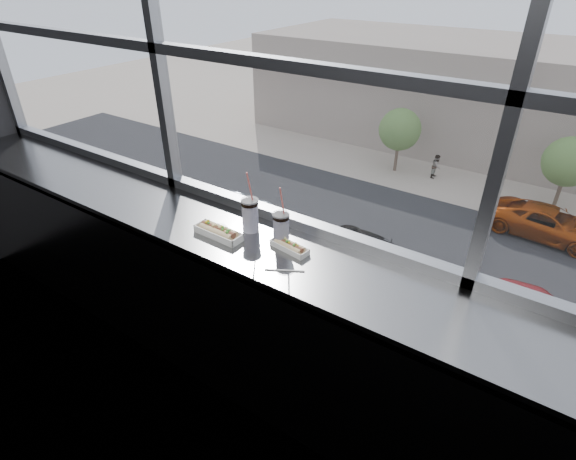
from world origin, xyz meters
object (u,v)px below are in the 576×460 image
Objects in this scene: car_near_b at (374,249)px; tree_center at (569,162)px; soda_cup_left at (250,213)px; soda_cup_right at (281,227)px; car_near_c at (531,299)px; loose_straw at (284,270)px; car_near_a at (237,203)px; hotdog_tray_right at (289,246)px; tree_left at (400,130)px; hotdog_tray_left at (218,232)px; wrapper at (220,227)px; pedestrian_a at (437,164)px; car_far_b at (550,219)px.

tree_center reaches higher than car_near_b.
soda_cup_left reaches higher than soda_cup_right.
loose_straw is at bearing 167.59° from car_near_c.
car_near_a is (-16.07, 0.00, -0.16)m from car_near_c.
soda_cup_left is at bearing 179.14° from hotdog_tray_right.
soda_cup_left is 0.08× the size of tree_left.
tree_left is at bearing -29.42° from car_near_a.
car_near_a is at bearing 132.61° from hotdog_tray_left.
car_near_b is (-5.38, 16.28, -11.06)m from wrapper.
car_near_a is 14.77m from pedestrian_a.
pedestrian_a is at bearing 9.37° from tree_left.
car_near_a is at bearing 121.77° from car_far_b.
car_far_b reaches higher than car_near_b.
car_near_c is at bearing -83.81° from car_near_b.
loose_straw reaches higher than tree_left.
car_near_b is 2.93× the size of pedestrian_a.
hotdog_tray_left is at bearing -157.07° from hotdog_tray_right.
wrapper is 24.33m from car_near_a.
car_near_a is at bearing 132.10° from soda_cup_right.
soda_cup_right is (0.33, 0.15, 0.07)m from hotdog_tray_left.
hotdog_tray_right is 29.64m from tree_center.
hotdog_tray_right is 0.03× the size of car_far_b.
pedestrian_a is at bearing 102.45° from wrapper.
car_near_c is at bearing 84.16° from soda_cup_left.
loose_straw is 2.01× the size of wrapper.
tree_center is (0.92, 28.24, -8.95)m from hotdog_tray_right.
car_near_c is at bearing -172.69° from car_far_b.
loose_straw is 0.10× the size of pedestrian_a.
wrapper is (-0.54, 0.13, 0.01)m from loose_straw.
hotdog_tray_left is at bearing -92.69° from tree_center.
hotdog_tray_left is 20.48m from car_near_b.
tree_left is at bearing 180.00° from tree_center.
car_near_b is 0.90× the size of car_near_c.
soda_cup_left is at bearing -154.94° from car_near_b.
loose_straw is at bearing -177.35° from car_far_b.
car_near_b is 12.77m from tree_left.
soda_cup_left is 1.07× the size of soda_cup_right.
tree_center is (-0.08, 4.00, 1.96)m from car_far_b.
car_far_b is (1.41, 24.35, -10.92)m from hotdog_tray_left.
car_near_b is at bearing -175.54° from pedestrian_a.
hotdog_tray_left is 0.05× the size of car_near_b.
hotdog_tray_right is at bearing -91.87° from tree_center.
car_near_c is (0.35, -8.00, -0.05)m from car_far_b.
hotdog_tray_right reaches higher than loose_straw.
hotdog_tray_left is 0.37m from soda_cup_right.
soda_cup_right is 0.17× the size of pedestrian_a.
car_near_a is at bearing 131.22° from wrapper.
hotdog_tray_right is 24.58m from car_near_a.
tree_left is at bearing 74.25° from car_far_b.
car_near_b is 1.28× the size of tree_left.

